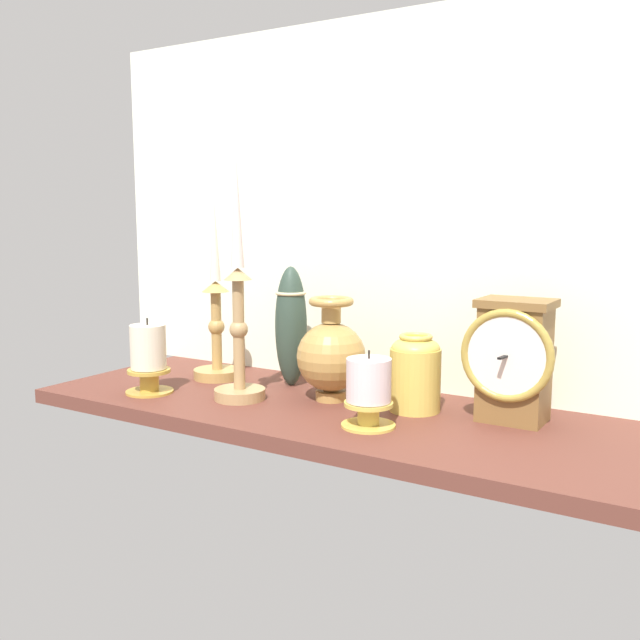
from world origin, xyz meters
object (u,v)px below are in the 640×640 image
object	(u,v)px
candlestick_tall_left	(239,319)
brass_vase_jar	(415,371)
tall_ceramic_vase	(291,326)
candlestick_tall_center	(216,325)
mantel_clock	(513,359)
pillar_candle_near_clock	(369,391)
pillar_candle_front	(148,358)
brass_vase_bulbous	(331,355)

from	to	relation	value
candlestick_tall_left	brass_vase_jar	bearing A→B (deg)	17.74
brass_vase_jar	tall_ceramic_vase	size ratio (longest dim) A/B	0.57
candlestick_tall_center	candlestick_tall_left	bearing A→B (deg)	-37.12
mantel_clock	tall_ceramic_vase	bearing A→B (deg)	177.46
brass_vase_jar	candlestick_tall_left	bearing A→B (deg)	-162.26
candlestick_tall_center	tall_ceramic_vase	size ratio (longest dim) A/B	1.59
candlestick_tall_center	pillar_candle_near_clock	world-z (taller)	candlestick_tall_center
candlestick_tall_center	pillar_candle_front	bearing A→B (deg)	-101.34
candlestick_tall_left	candlestick_tall_center	world-z (taller)	candlestick_tall_left
brass_vase_jar	mantel_clock	bearing A→B (deg)	7.39
pillar_candle_near_clock	tall_ceramic_vase	bearing A→B (deg)	147.43
brass_vase_bulbous	mantel_clock	bearing A→B (deg)	6.44
candlestick_tall_left	pillar_candle_front	xyz separation A→B (cm)	(-16.13, -4.80, -7.50)
candlestick_tall_center	mantel_clock	bearing A→B (deg)	0.94
brass_vase_bulbous	brass_vase_jar	bearing A→B (deg)	5.46
pillar_candle_front	tall_ceramic_vase	world-z (taller)	tall_ceramic_vase
brass_vase_jar	tall_ceramic_vase	xyz separation A→B (cm)	(-26.07, 3.74, 4.57)
brass_vase_bulbous	candlestick_tall_left	bearing A→B (deg)	-150.56
brass_vase_jar	pillar_candle_near_clock	world-z (taller)	brass_vase_jar
pillar_candle_front	mantel_clock	bearing A→B (deg)	14.89
mantel_clock	tall_ceramic_vase	distance (cm)	40.98
candlestick_tall_left	brass_vase_bulbous	xyz separation A→B (cm)	(13.39, 7.56, -5.91)
candlestick_tall_center	brass_vase_bulbous	size ratio (longest dim) A/B	1.98
brass_vase_jar	brass_vase_bulbous	bearing A→B (deg)	-174.54
tall_ceramic_vase	brass_vase_jar	bearing A→B (deg)	-8.17
brass_vase_bulbous	pillar_candle_near_clock	xyz separation A→B (cm)	(12.40, -10.12, -2.38)
mantel_clock	pillar_candle_front	xyz separation A→B (cm)	(-58.95, -15.68, -3.42)
candlestick_tall_left	candlestick_tall_center	bearing A→B (deg)	142.88
brass_vase_jar	tall_ceramic_vase	distance (cm)	26.73
brass_vase_jar	pillar_candle_near_clock	size ratio (longest dim) A/B	1.08
mantel_clock	tall_ceramic_vase	world-z (taller)	tall_ceramic_vase
candlestick_tall_center	pillar_candle_front	world-z (taller)	candlestick_tall_center
pillar_candle_front	pillar_candle_near_clock	bearing A→B (deg)	3.06
tall_ceramic_vase	mantel_clock	bearing A→B (deg)	-2.54
candlestick_tall_left	brass_vase_bulbous	bearing A→B (deg)	29.44
brass_vase_jar	pillar_candle_front	xyz separation A→B (cm)	(-44.11, -13.75, -0.23)
mantel_clock	candlestick_tall_center	distance (cm)	56.00
brass_vase_bulbous	tall_ceramic_vase	size ratio (longest dim) A/B	0.80
candlestick_tall_left	tall_ceramic_vase	bearing A→B (deg)	81.45
pillar_candle_front	tall_ceramic_vase	xyz separation A→B (cm)	(18.03, 17.49, 4.80)
candlestick_tall_left	tall_ceramic_vase	world-z (taller)	candlestick_tall_left
candlestick_tall_left	pillar_candle_front	distance (cm)	18.42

